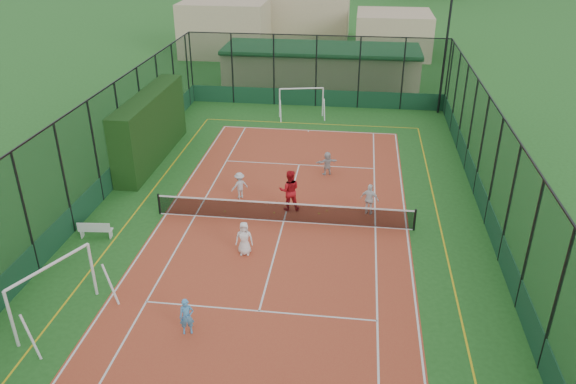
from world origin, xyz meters
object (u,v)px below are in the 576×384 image
object	(u,v)px
white_bench	(96,229)
child_far_left	(240,185)
child_near_mid	(187,317)
coach	(289,190)
futsal_goal_near	(54,293)
child_far_right	(370,199)
futsal_goal_far	(301,103)
child_near_left	(244,238)
clubhouse	(321,67)
floodlight_ne	(445,53)
child_far_back	(327,163)

from	to	relation	value
white_bench	child_far_left	bearing A→B (deg)	34.18
child_near_mid	coach	xyz separation A→B (m)	(2.26, 9.00, 0.33)
futsal_goal_near	child_far_right	distance (m)	13.80
futsal_goal_far	child_near_left	xyz separation A→B (m)	(-0.46, -17.38, -0.25)
futsal_goal_far	clubhouse	bearing A→B (deg)	71.77
clubhouse	coach	bearing A→B (deg)	-89.68
floodlight_ne	child_far_right	distance (m)	16.44
child_near_mid	child_far_right	bearing A→B (deg)	38.46
clubhouse	child_far_left	size ratio (longest dim) A/B	11.38
floodlight_ne	child_near_left	size ratio (longest dim) A/B	5.71
white_bench	child_far_right	distance (m)	12.16
clubhouse	futsal_goal_far	bearing A→B (deg)	-95.89
floodlight_ne	child_near_mid	xyz separation A→B (m)	(-10.75, -24.40, -3.45)
clubhouse	coach	distance (m)	20.81
coach	floodlight_ne	bearing A→B (deg)	-127.62
child_far_back	coach	distance (m)	4.42
floodlight_ne	white_bench	distance (m)	25.34
futsal_goal_near	child_near_left	xyz separation A→B (m)	(5.53, 4.82, -0.34)
clubhouse	futsal_goal_far	size ratio (longest dim) A/B	5.01
child_far_left	child_far_right	xyz separation A→B (m)	(6.24, -0.84, 0.08)
child_near_mid	child_far_left	world-z (taller)	child_far_left
child_near_left	child_far_left	size ratio (longest dim) A/B	1.08
white_bench	child_far_back	size ratio (longest dim) A/B	1.11
child_near_mid	coach	world-z (taller)	coach
floodlight_ne	clubhouse	distance (m)	10.47
child_far_left	child_far_right	bearing A→B (deg)	135.38
clubhouse	futsal_goal_far	distance (m)	7.50
child_near_mid	child_far_back	distance (m)	13.67
white_bench	child_near_left	distance (m)	6.60
futsal_goal_near	coach	bearing A→B (deg)	-13.35
futsal_goal_far	child_far_left	bearing A→B (deg)	-109.92
clubhouse	child_near_mid	size ratio (longest dim) A/B	11.49
clubhouse	child_far_back	size ratio (longest dim) A/B	11.91
clubhouse	futsal_goal_near	size ratio (longest dim) A/B	4.56
futsal_goal_near	coach	xyz separation A→B (m)	(6.86, 8.84, -0.07)
futsal_goal_near	child_far_right	xyz separation A→B (m)	(10.56, 8.88, -0.32)
child_near_left	child_far_back	size ratio (longest dim) A/B	1.13
child_near_left	clubhouse	bearing A→B (deg)	81.40
clubhouse	futsal_goal_far	xyz separation A→B (m)	(-0.77, -7.44, -0.60)
white_bench	child_far_right	xyz separation A→B (m)	(11.61, 3.59, 0.36)
white_bench	futsal_goal_far	bearing A→B (deg)	62.11
child_near_left	child_far_right	xyz separation A→B (m)	(5.04, 4.05, 0.03)
child_far_left	floodlight_ne	bearing A→B (deg)	-164.17
child_far_left	child_far_right	world-z (taller)	child_far_right
child_far_back	floodlight_ne	bearing A→B (deg)	-145.42
floodlight_ne	child_far_right	bearing A→B (deg)	-107.30
white_bench	child_near_mid	world-z (taller)	child_near_mid
child_far_left	coach	xyz separation A→B (m)	(2.55, -0.87, 0.33)
clubhouse	white_bench	xyz separation A→B (m)	(-7.80, -24.35, -1.18)
child_near_left	child_far_left	bearing A→B (deg)	98.09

